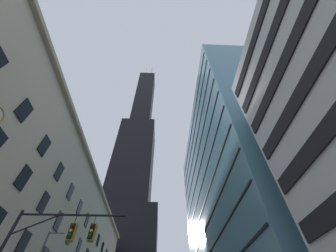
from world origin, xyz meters
TOP-DOWN VIEW (x-y plane):
  - station_building at (-18.59, 26.47)m, footprint 15.85×64.94m
  - dark_skyscraper at (-13.42, 79.44)m, footprint 29.23×29.23m
  - glass_office_midrise at (19.15, 30.48)m, footprint 16.42×48.03m
  - traffic_signal_mast at (-4.37, 5.02)m, footprint 7.33×0.63m

SIDE VIEW (x-z plane):
  - traffic_signal_mast at x=-4.37m, z-range 1.76..9.43m
  - station_building at x=-18.59m, z-range -0.02..24.75m
  - glass_office_midrise at x=19.15m, z-range 0.00..47.88m
  - dark_skyscraper at x=-13.42m, z-range -39.55..151.52m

